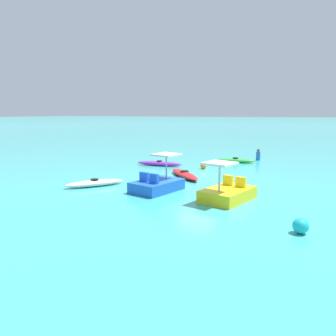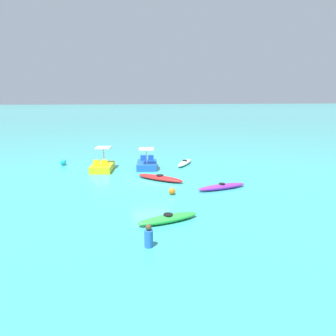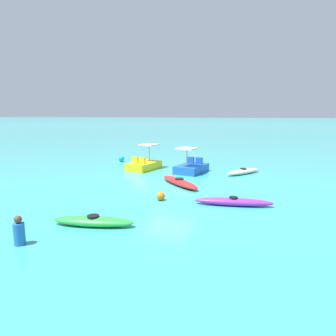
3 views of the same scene
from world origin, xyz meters
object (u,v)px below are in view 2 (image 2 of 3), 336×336
at_px(person_near_shore, 149,237).
at_px(kayak_red, 160,178).
at_px(kayak_green, 168,218).
at_px(kayak_white, 185,163).
at_px(buoy_cyan, 63,162).
at_px(pedal_boat_yellow, 102,166).
at_px(buoy_orange, 172,191).
at_px(pedal_boat_blue, 147,164).
at_px(kayak_purple, 222,187).

bearing_deg(person_near_shore, kayak_red, -14.34).
bearing_deg(kayak_green, person_near_shore, 149.09).
distance_m(kayak_white, buoy_cyan, 9.94).
relative_size(kayak_white, pedal_boat_yellow, 1.02).
height_order(kayak_red, pedal_boat_yellow, pedal_boat_yellow).
bearing_deg(person_near_shore, buoy_orange, -22.12).
height_order(kayak_red, buoy_orange, buoy_orange).
bearing_deg(kayak_green, pedal_boat_blue, -4.18).
xyz_separation_m(kayak_green, pedal_boat_yellow, (10.37, 2.63, 0.17)).
height_order(kayak_purple, kayak_red, same).
distance_m(pedal_boat_yellow, person_near_shore, 12.45).
distance_m(buoy_cyan, person_near_shore, 15.66).
bearing_deg(kayak_purple, buoy_orange, 94.72).
bearing_deg(buoy_cyan, pedal_boat_blue, -112.50).
xyz_separation_m(kayak_green, kayak_white, (10.90, -3.99, -0.00)).
relative_size(pedal_boat_yellow, buoy_orange, 7.11).
bearing_deg(kayak_red, pedal_boat_yellow, 44.95).
relative_size(kayak_white, buoy_cyan, 5.68).
distance_m(pedal_boat_yellow, buoy_cyan, 4.05).
bearing_deg(buoy_cyan, kayak_red, -132.98).
bearing_deg(kayak_purple, pedal_boat_yellow, 46.64).
relative_size(buoy_orange, person_near_shore, 0.43).
bearing_deg(pedal_boat_blue, kayak_white, -79.79).
relative_size(pedal_boat_blue, pedal_boat_yellow, 0.99).
bearing_deg(buoy_cyan, kayak_purple, -132.45).
bearing_deg(person_near_shore, kayak_white, -21.91).
height_order(kayak_green, pedal_boat_blue, pedal_boat_blue).
distance_m(kayak_white, person_near_shore, 13.90).
height_order(kayak_red, pedal_boat_blue, pedal_boat_blue).
xyz_separation_m(kayak_red, buoy_orange, (-3.07, -0.07, 0.03)).
bearing_deg(pedal_boat_yellow, buoy_cyan, 49.67).
distance_m(kayak_purple, person_near_shore, 8.01).
distance_m(kayak_purple, pedal_boat_blue, 7.30).
bearing_deg(pedal_boat_yellow, pedal_boat_blue, -90.99).
bearing_deg(person_near_shore, pedal_boat_blue, -9.00).
bearing_deg(kayak_white, buoy_cyan, 77.81).
xyz_separation_m(pedal_boat_yellow, buoy_orange, (-6.73, -3.73, -0.15)).
relative_size(kayak_green, kayak_white, 1.06).
height_order(pedal_boat_yellow, buoy_cyan, pedal_boat_yellow).
bearing_deg(buoy_cyan, kayak_green, -156.24).
relative_size(kayak_purple, kayak_red, 1.09).
distance_m(kayak_white, pedal_boat_blue, 3.29).
height_order(kayak_white, buoy_cyan, buoy_cyan).
distance_m(kayak_purple, pedal_boat_yellow, 9.43).
bearing_deg(pedal_boat_yellow, kayak_white, -85.47).
bearing_deg(buoy_cyan, kayak_white, -102.19).
height_order(kayak_purple, person_near_shore, person_near_shore).
height_order(kayak_purple, pedal_boat_blue, pedal_boat_blue).
height_order(kayak_green, kayak_red, same).
relative_size(pedal_boat_blue, person_near_shore, 3.01).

